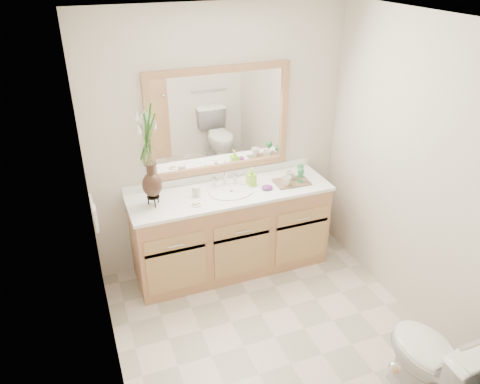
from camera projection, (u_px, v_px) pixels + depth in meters
name	position (u px, v px, depth m)	size (l,w,h in m)	color
floor	(275.00, 337.00, 3.75)	(2.60, 2.60, 0.00)	beige
ceiling	(290.00, 23.00, 2.63)	(2.40, 2.60, 0.02)	white
wall_back	(219.00, 142.00, 4.26)	(2.40, 0.02, 2.40)	beige
wall_front	(405.00, 340.00, 2.12)	(2.40, 0.02, 2.40)	beige
wall_left	(101.00, 243.00, 2.81)	(0.02, 2.60, 2.40)	beige
wall_right	(423.00, 179.00, 3.57)	(0.02, 2.60, 2.40)	beige
vanity	(231.00, 231.00, 4.40)	(1.80, 0.55, 0.80)	tan
counter	(231.00, 193.00, 4.21)	(1.84, 0.57, 0.03)	white
sink	(231.00, 197.00, 4.21)	(0.38, 0.34, 0.23)	white
mirror	(220.00, 121.00, 4.15)	(1.32, 0.04, 0.97)	white
switch_plate	(95.00, 214.00, 3.55)	(0.02, 0.12, 0.12)	white
toilet	(434.00, 364.00, 3.04)	(0.42, 0.75, 0.74)	white
flower_vase	(148.00, 145.00, 3.73)	(0.20, 0.20, 0.80)	black
tumbler	(196.00, 191.00, 4.10)	(0.07, 0.07, 0.09)	beige
soap_dish	(196.00, 204.00, 3.97)	(0.09, 0.09, 0.03)	beige
soap_bottle	(251.00, 177.00, 4.27)	(0.07, 0.07, 0.15)	#99E235
purple_dish	(267.00, 187.00, 4.22)	(0.10, 0.08, 0.04)	#652673
tray	(292.00, 182.00, 4.34)	(0.32, 0.21, 0.02)	brown
mug_left	(286.00, 180.00, 4.25)	(0.09, 0.09, 0.09)	beige
mug_right	(291.00, 175.00, 4.36)	(0.09, 0.08, 0.09)	beige
goblet_front	(301.00, 172.00, 4.28)	(0.06, 0.06, 0.14)	#287841
goblet_back	(301.00, 168.00, 4.39)	(0.06, 0.06, 0.13)	#287841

